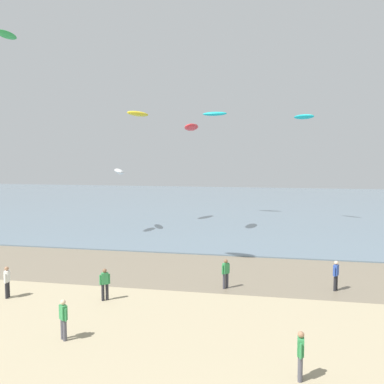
% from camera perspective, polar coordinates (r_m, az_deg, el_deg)
% --- Properties ---
extents(wet_sand_strip, '(120.00, 8.69, 0.01)m').
position_cam_1_polar(wet_sand_strip, '(27.52, 6.82, -11.07)').
color(wet_sand_strip, '#7A6D59').
rests_on(wet_sand_strip, ground).
extents(sea, '(160.00, 70.00, 0.10)m').
position_cam_1_polar(sea, '(66.19, 9.34, -1.66)').
color(sea, slate).
rests_on(sea, ground).
extents(person_nearest_camera, '(0.48, 0.39, 1.71)m').
position_cam_1_polar(person_nearest_camera, '(22.62, -12.00, -12.28)').
color(person_nearest_camera, '#232328').
rests_on(person_nearest_camera, ground).
extents(person_by_waterline, '(0.30, 0.55, 1.71)m').
position_cam_1_polar(person_by_waterline, '(24.62, -24.26, -11.19)').
color(person_by_waterline, '#232328').
rests_on(person_by_waterline, ground).
extents(person_left_flank, '(0.24, 0.57, 1.71)m').
position_cam_1_polar(person_left_flank, '(15.36, 14.82, -20.90)').
color(person_left_flank, '#4C4C56').
rests_on(person_left_flank, ground).
extents(person_right_flank, '(0.47, 0.39, 1.71)m').
position_cam_1_polar(person_right_flank, '(18.50, -17.41, -16.38)').
color(person_right_flank, '#4C4C56').
rests_on(person_right_flank, ground).
extents(person_far_down_beach, '(0.42, 0.44, 1.71)m').
position_cam_1_polar(person_far_down_beach, '(24.12, 4.70, -11.10)').
color(person_far_down_beach, '#383842').
rests_on(person_far_down_beach, ground).
extents(person_trailing_behind, '(0.35, 0.52, 1.71)m').
position_cam_1_polar(person_trailing_behind, '(25.04, 19.32, -10.77)').
color(person_trailing_behind, '#232328').
rests_on(person_trailing_behind, ground).
extents(kite_aloft_0, '(2.27, 3.64, 0.62)m').
position_cam_1_polar(kite_aloft_0, '(46.33, -7.51, 10.70)').
color(kite_aloft_0, yellow).
extents(kite_aloft_2, '(2.59, 2.27, 0.72)m').
position_cam_1_polar(kite_aloft_2, '(48.18, 15.26, 10.03)').
color(kite_aloft_2, '#19B2B7').
extents(kite_aloft_3, '(2.27, 3.24, 0.81)m').
position_cam_1_polar(kite_aloft_3, '(41.94, -10.07, 2.81)').
color(kite_aloft_3, white).
extents(kite_aloft_5, '(1.03, 2.51, 0.67)m').
position_cam_1_polar(kite_aloft_5, '(39.57, -24.36, 19.26)').
color(kite_aloft_5, green).
extents(kite_aloft_7, '(3.18, 1.37, 0.54)m').
position_cam_1_polar(kite_aloft_7, '(51.78, 3.17, 10.78)').
color(kite_aloft_7, '#19B2B7').
extents(kite_aloft_8, '(1.49, 3.35, 0.92)m').
position_cam_1_polar(kite_aloft_8, '(40.11, -0.07, 8.98)').
color(kite_aloft_8, red).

